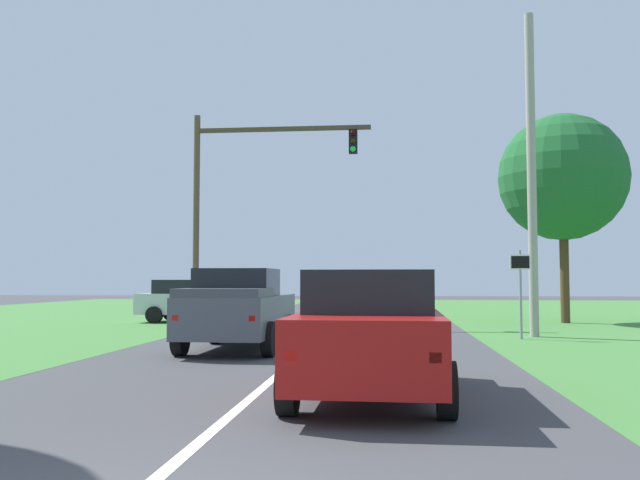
{
  "coord_description": "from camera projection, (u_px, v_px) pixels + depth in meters",
  "views": [
    {
      "loc": [
        2.01,
        -4.15,
        1.72
      ],
      "look_at": [
        -0.01,
        15.83,
        2.92
      ],
      "focal_mm": 38.03,
      "sensor_mm": 36.0,
      "label": 1
    }
  ],
  "objects": [
    {
      "name": "ground_plane",
      "position": [
        300.0,
        356.0,
        15.42
      ],
      "size": [
        120.0,
        120.0,
        0.0
      ],
      "primitive_type": "plane",
      "color": "#424244"
    },
    {
      "name": "red_suv_near",
      "position": [
        371.0,
        330.0,
        10.06
      ],
      "size": [
        2.28,
        4.82,
        1.86
      ],
      "color": "#9E1411",
      "rests_on": "ground_plane"
    },
    {
      "name": "pickup_truck_lead",
      "position": [
        238.0,
        309.0,
        16.71
      ],
      "size": [
        2.33,
        4.93,
        2.0
      ],
      "color": "#4C515B",
      "rests_on": "ground_plane"
    },
    {
      "name": "traffic_light",
      "position": [
        239.0,
        187.0,
        25.96
      ],
      "size": [
        6.85,
        0.4,
        8.11
      ],
      "color": "brown",
      "rests_on": "ground_plane"
    },
    {
      "name": "keep_moving_sign",
      "position": [
        520.0,
        282.0,
        19.86
      ],
      "size": [
        0.6,
        0.09,
        2.6
      ],
      "color": "gray",
      "rests_on": "ground_plane"
    },
    {
      "name": "oak_tree_right",
      "position": [
        562.0,
        178.0,
        27.64
      ],
      "size": [
        5.16,
        5.16,
        8.51
      ],
      "color": "#4C351E",
      "rests_on": "ground_plane"
    },
    {
      "name": "crossing_suv_far",
      "position": [
        196.0,
        300.0,
        27.81
      ],
      "size": [
        4.76,
        2.24,
        1.74
      ],
      "color": "silver",
      "rests_on": "ground_plane"
    },
    {
      "name": "utility_pole_right",
      "position": [
        532.0,
        173.0,
        20.89
      ],
      "size": [
        0.28,
        0.28,
        10.05
      ],
      "primitive_type": "cylinder",
      "color": "#9E998E",
      "rests_on": "ground_plane"
    }
  ]
}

